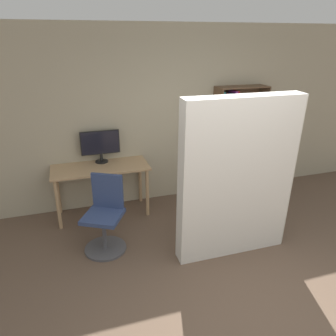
{
  "coord_description": "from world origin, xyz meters",
  "views": [
    {
      "loc": [
        -1.5,
        -1.84,
        2.5
      ],
      "look_at": [
        -0.41,
        1.6,
        1.05
      ],
      "focal_mm": 35.0,
      "sensor_mm": 36.0,
      "label": 1
    }
  ],
  "objects_px": {
    "monitor": "(100,144)",
    "mattress_near": "(237,180)",
    "office_chair": "(105,220)",
    "bookshelf": "(231,141)"
  },
  "relations": [
    {
      "from": "monitor",
      "to": "office_chair",
      "type": "relative_size",
      "value": 0.59
    },
    {
      "from": "monitor",
      "to": "bookshelf",
      "type": "xyz_separation_m",
      "value": [
        2.12,
        -0.02,
        -0.14
      ]
    },
    {
      "from": "office_chair",
      "to": "monitor",
      "type": "bearing_deg",
      "value": 83.77
    },
    {
      "from": "monitor",
      "to": "office_chair",
      "type": "xyz_separation_m",
      "value": [
        -0.12,
        -1.06,
        -0.65
      ]
    },
    {
      "from": "monitor",
      "to": "mattress_near",
      "type": "height_order",
      "value": "mattress_near"
    },
    {
      "from": "monitor",
      "to": "bookshelf",
      "type": "relative_size",
      "value": 0.32
    },
    {
      "from": "bookshelf",
      "to": "mattress_near",
      "type": "distance_m",
      "value": 1.77
    },
    {
      "from": "office_chair",
      "to": "bookshelf",
      "type": "xyz_separation_m",
      "value": [
        2.24,
        1.03,
        0.52
      ]
    },
    {
      "from": "monitor",
      "to": "bookshelf",
      "type": "bearing_deg",
      "value": -0.61
    },
    {
      "from": "office_chair",
      "to": "bookshelf",
      "type": "distance_m",
      "value": 2.52
    }
  ]
}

